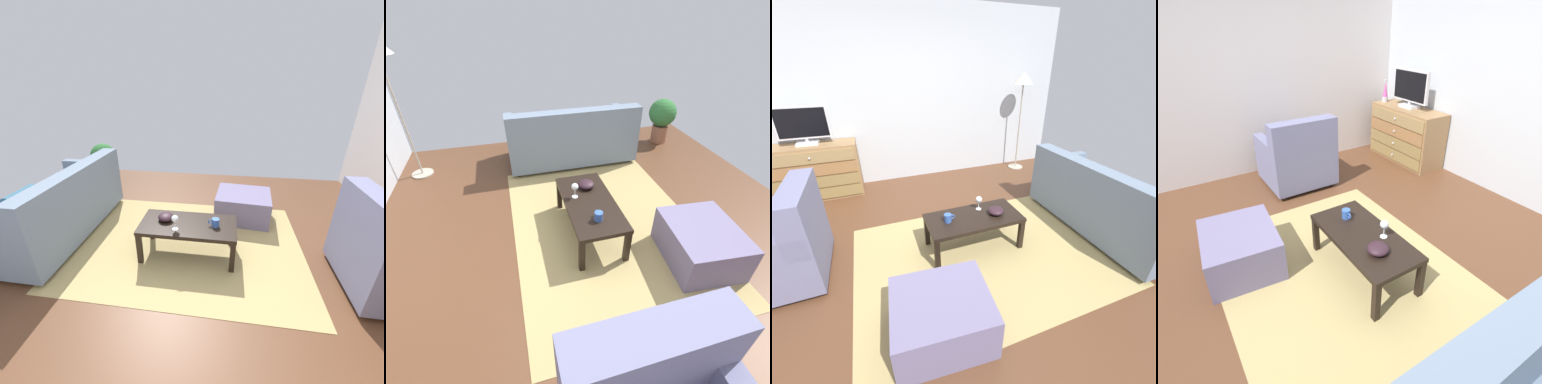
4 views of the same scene
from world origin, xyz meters
The scene contains 13 objects.
ground_plane centered at (0.00, 0.00, -0.03)m, with size 5.30×4.98×0.05m, color #563420.
wall_accent_rear centered at (0.00, 2.25, 1.34)m, with size 5.30×0.12×2.67m, color #B4BAC0.
wall_plain_left centered at (-2.41, 0.00, 1.34)m, with size 0.12×4.98×2.67m, color silver.
area_rug centered at (0.20, -0.20, 0.00)m, with size 2.60×1.90×0.01m, color tan.
dresser centered at (-1.54, 1.94, 0.40)m, with size 1.20×0.49×0.80m.
tv centered at (-1.56, 1.96, 1.08)m, with size 0.67×0.18×0.53m.
lava_lamp centered at (-2.04, 1.90, 0.95)m, with size 0.09×0.09×0.33m.
coffee_table centered at (0.16, -0.02, 0.34)m, with size 1.00×0.48×0.38m.
wine_glass centered at (0.27, 0.10, 0.50)m, with size 0.07×0.07×0.16m.
mug centered at (-0.13, -0.01, 0.43)m, with size 0.11×0.08×0.08m.
bowl_decorative centered at (0.40, -0.05, 0.42)m, with size 0.17×0.17×0.08m, color #2C1A21.
armchair centered at (-1.65, 0.20, 0.37)m, with size 0.80×0.82×0.92m.
ottoman centered at (-0.46, -0.88, 0.18)m, with size 0.70×0.60×0.37m, color slate.
Camera 4 is at (1.80, -1.20, 1.92)m, focal length 28.72 mm.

